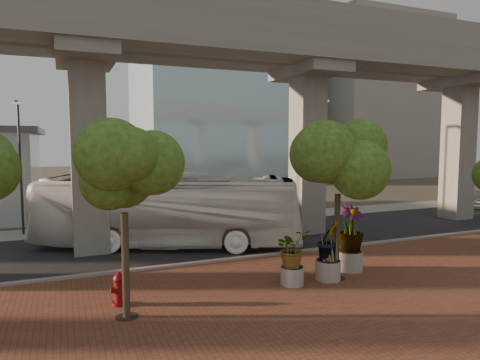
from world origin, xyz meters
name	(u,v)px	position (x,y,z in m)	size (l,w,h in m)	color
ground	(222,250)	(0.00, 0.00, 0.00)	(160.00, 160.00, 0.00)	#3B372B
brick_plaza	(308,308)	(0.00, -8.00, 0.03)	(70.00, 13.00, 0.06)	brown
asphalt_road	(210,241)	(0.00, 2.00, 0.02)	(90.00, 8.00, 0.04)	black
curb_strip	(238,259)	(0.00, -2.00, 0.08)	(70.00, 0.25, 0.16)	gray
far_sidewalk	(183,223)	(0.00, 7.50, 0.03)	(90.00, 3.00, 0.06)	gray
transit_viaduct	(209,104)	(0.00, 2.00, 7.29)	(72.00, 5.60, 12.40)	gray
midrise_block	(369,99)	(38.00, 36.00, 12.00)	(18.00, 16.00, 24.00)	gray
transit_bus	(168,211)	(-2.30, 1.65, 1.84)	(3.11, 13.23, 3.69)	white
fire_hydrant	(119,289)	(-5.58, -5.50, 0.59)	(0.55, 0.50, 1.10)	maroon
planter_front	(292,251)	(0.58, -5.92, 1.33)	(1.91, 1.91, 2.10)	gray
planter_right	(351,231)	(3.65, -5.28, 1.70)	(2.53, 2.53, 2.70)	gray
planter_left	(328,243)	(2.14, -5.94, 1.49)	(2.14, 2.14, 2.35)	gray
street_tree_near_west	(123,177)	(-5.50, -6.60, 4.31)	(3.69, 3.69, 5.95)	#4E412C
street_tree_near_east	(338,165)	(2.50, -5.96, 4.46)	(3.78, 3.78, 6.14)	#4E412C
streetlamp_west	(20,159)	(-9.36, 7.40, 4.40)	(0.37, 1.09, 7.52)	#29282D
streetlamp_east	(317,150)	(8.93, 5.49, 4.75)	(0.40, 1.18, 8.14)	#2D2C31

